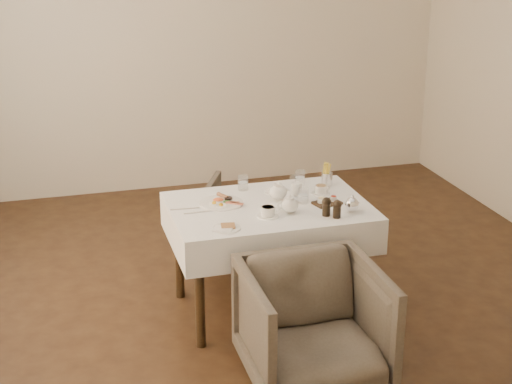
{
  "coord_description": "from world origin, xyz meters",
  "views": [
    {
      "loc": [
        -1.59,
        -4.64,
        2.58
      ],
      "look_at": [
        -0.28,
        -0.03,
        0.82
      ],
      "focal_mm": 55.0,
      "sensor_mm": 36.0,
      "label": 1
    }
  ],
  "objects_px": {
    "breakfast_plate": "(222,202)",
    "teapot_centre": "(278,191)",
    "table": "(269,222)",
    "armchair_near": "(313,326)",
    "armchair_far": "(249,220)"
  },
  "relations": [
    {
      "from": "breakfast_plate",
      "to": "teapot_centre",
      "type": "distance_m",
      "value": 0.38
    },
    {
      "from": "table",
      "to": "armchair_near",
      "type": "distance_m",
      "value": 0.93
    },
    {
      "from": "breakfast_plate",
      "to": "teapot_centre",
      "type": "relative_size",
      "value": 1.73
    },
    {
      "from": "armchair_far",
      "to": "breakfast_plate",
      "type": "height_order",
      "value": "breakfast_plate"
    },
    {
      "from": "table",
      "to": "teapot_centre",
      "type": "distance_m",
      "value": 0.21
    },
    {
      "from": "table",
      "to": "armchair_near",
      "type": "height_order",
      "value": "table"
    },
    {
      "from": "armchair_near",
      "to": "breakfast_plate",
      "type": "xyz_separation_m",
      "value": [
        -0.28,
        1.0,
        0.41
      ]
    },
    {
      "from": "armchair_far",
      "to": "teapot_centre",
      "type": "distance_m",
      "value": 0.94
    },
    {
      "from": "breakfast_plate",
      "to": "table",
      "type": "bearing_deg",
      "value": -21.56
    },
    {
      "from": "armchair_near",
      "to": "armchair_far",
      "type": "height_order",
      "value": "armchair_near"
    },
    {
      "from": "breakfast_plate",
      "to": "armchair_near",
      "type": "bearing_deg",
      "value": -74.27
    },
    {
      "from": "breakfast_plate",
      "to": "teapot_centre",
      "type": "bearing_deg",
      "value": -5.77
    },
    {
      "from": "armchair_near",
      "to": "breakfast_plate",
      "type": "bearing_deg",
      "value": 106.05
    },
    {
      "from": "armchair_far",
      "to": "breakfast_plate",
      "type": "bearing_deg",
      "value": 87.25
    },
    {
      "from": "breakfast_plate",
      "to": "armchair_far",
      "type": "bearing_deg",
      "value": 62.13
    }
  ]
}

